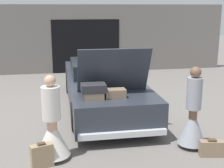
{
  "coord_description": "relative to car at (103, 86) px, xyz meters",
  "views": [
    {
      "loc": [
        -1.2,
        -8.22,
        2.7
      ],
      "look_at": [
        0.0,
        -1.45,
        1.0
      ],
      "focal_mm": 50.0,
      "sensor_mm": 36.0,
      "label": 1
    }
  ],
  "objects": [
    {
      "name": "car",
      "position": [
        0.0,
        0.0,
        0.0
      ],
      "size": [
        1.9,
        5.37,
        1.86
      ],
      "color": "#2D333D",
      "rests_on": "ground_plane"
    },
    {
      "name": "person_right",
      "position": [
        1.35,
        -2.87,
        -0.01
      ],
      "size": [
        0.56,
        0.56,
        1.62
      ],
      "rotation": [
        0.0,
        0.0,
        1.51
      ],
      "color": "brown",
      "rests_on": "ground_plane"
    },
    {
      "name": "person_left",
      "position": [
        -1.34,
        -2.89,
        -0.03
      ],
      "size": [
        0.63,
        0.63,
        1.57
      ],
      "rotation": [
        0.0,
        0.0,
        -1.54
      ],
      "color": "tan",
      "rests_on": "ground_plane"
    },
    {
      "name": "suitcase_beside_left_person",
      "position": [
        -1.53,
        -3.19,
        -0.37
      ],
      "size": [
        0.41,
        0.26,
        0.45
      ],
      "color": "#9E8460",
      "rests_on": "ground_plane"
    },
    {
      "name": "suitcase_beside_right_person",
      "position": [
        1.55,
        -3.31,
        -0.43
      ],
      "size": [
        0.46,
        0.24,
        0.33
      ],
      "color": "#8C7259",
      "rests_on": "ground_plane"
    },
    {
      "name": "ground_plane",
      "position": [
        0.0,
        -0.01,
        -0.59
      ],
      "size": [
        40.0,
        40.0,
        0.0
      ],
      "primitive_type": "plane",
      "color": "slate"
    },
    {
      "name": "garage_wall_back",
      "position": [
        0.0,
        4.81,
        0.8
      ],
      "size": [
        12.0,
        0.14,
        2.8
      ],
      "color": "slate",
      "rests_on": "ground_plane"
    }
  ]
}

